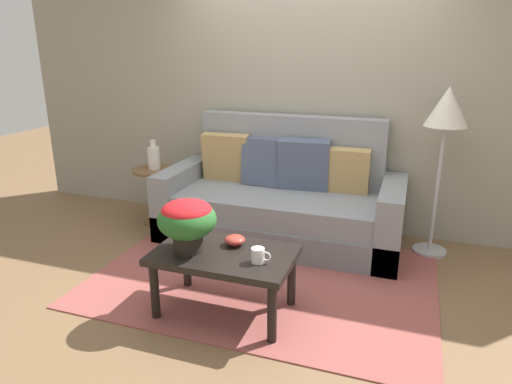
{
  "coord_description": "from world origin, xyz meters",
  "views": [
    {
      "loc": [
        1.03,
        -3.19,
        1.8
      ],
      "look_at": [
        -0.1,
        0.07,
        0.69
      ],
      "focal_mm": 32.12,
      "sensor_mm": 36.0,
      "label": 1
    }
  ],
  "objects_px": {
    "snack_bowl": "(235,240)",
    "table_vase": "(154,157)",
    "couch": "(281,202)",
    "coffee_table": "(224,261)",
    "floor_lamp": "(446,118)",
    "potted_plant": "(187,219)",
    "coffee_mug": "(258,255)",
    "side_table": "(155,186)"
  },
  "relations": [
    {
      "from": "floor_lamp",
      "to": "coffee_table",
      "type": "bearing_deg",
      "value": -132.46
    },
    {
      "from": "table_vase",
      "to": "potted_plant",
      "type": "bearing_deg",
      "value": -51.75
    },
    {
      "from": "coffee_mug",
      "to": "potted_plant",
      "type": "bearing_deg",
      "value": 178.99
    },
    {
      "from": "coffee_mug",
      "to": "table_vase",
      "type": "xyz_separation_m",
      "value": [
        -1.6,
        1.4,
        0.2
      ]
    },
    {
      "from": "side_table",
      "to": "floor_lamp",
      "type": "xyz_separation_m",
      "value": [
        2.72,
        0.18,
        0.82
      ]
    },
    {
      "from": "potted_plant",
      "to": "snack_bowl",
      "type": "xyz_separation_m",
      "value": [
        0.27,
        0.19,
        -0.19
      ]
    },
    {
      "from": "couch",
      "to": "snack_bowl",
      "type": "height_order",
      "value": "couch"
    },
    {
      "from": "couch",
      "to": "side_table",
      "type": "bearing_deg",
      "value": -176.96
    },
    {
      "from": "snack_bowl",
      "to": "table_vase",
      "type": "height_order",
      "value": "table_vase"
    },
    {
      "from": "coffee_table",
      "to": "snack_bowl",
      "type": "relative_size",
      "value": 6.58
    },
    {
      "from": "coffee_mug",
      "to": "table_vase",
      "type": "height_order",
      "value": "table_vase"
    },
    {
      "from": "side_table",
      "to": "potted_plant",
      "type": "distance_m",
      "value": 1.79
    },
    {
      "from": "couch",
      "to": "snack_bowl",
      "type": "distance_m",
      "value": 1.28
    },
    {
      "from": "floor_lamp",
      "to": "snack_bowl",
      "type": "bearing_deg",
      "value": -134.4
    },
    {
      "from": "floor_lamp",
      "to": "side_table",
      "type": "bearing_deg",
      "value": -176.27
    },
    {
      "from": "potted_plant",
      "to": "coffee_mug",
      "type": "xyz_separation_m",
      "value": [
        0.51,
        -0.01,
        -0.18
      ]
    },
    {
      "from": "couch",
      "to": "side_table",
      "type": "xyz_separation_m",
      "value": [
        -1.34,
        -0.07,
        0.04
      ]
    },
    {
      "from": "floor_lamp",
      "to": "coffee_mug",
      "type": "distance_m",
      "value": 2.05
    },
    {
      "from": "couch",
      "to": "coffee_mug",
      "type": "bearing_deg",
      "value": -79.6
    },
    {
      "from": "snack_bowl",
      "to": "coffee_table",
      "type": "bearing_deg",
      "value": -102.49
    },
    {
      "from": "coffee_table",
      "to": "coffee_mug",
      "type": "xyz_separation_m",
      "value": [
        0.27,
        -0.07,
        0.12
      ]
    },
    {
      "from": "coffee_table",
      "to": "potted_plant",
      "type": "xyz_separation_m",
      "value": [
        -0.24,
        -0.06,
        0.3
      ]
    },
    {
      "from": "side_table",
      "to": "coffee_mug",
      "type": "xyz_separation_m",
      "value": [
        1.61,
        -1.4,
        0.1
      ]
    },
    {
      "from": "floor_lamp",
      "to": "potted_plant",
      "type": "bearing_deg",
      "value": -135.88
    },
    {
      "from": "couch",
      "to": "coffee_table",
      "type": "xyz_separation_m",
      "value": [
        -0.0,
        -1.4,
        0.03
      ]
    },
    {
      "from": "side_table",
      "to": "floor_lamp",
      "type": "distance_m",
      "value": 2.84
    },
    {
      "from": "potted_plant",
      "to": "snack_bowl",
      "type": "bearing_deg",
      "value": 35.32
    },
    {
      "from": "side_table",
      "to": "couch",
      "type": "bearing_deg",
      "value": 3.04
    },
    {
      "from": "couch",
      "to": "coffee_table",
      "type": "distance_m",
      "value": 1.4
    },
    {
      "from": "floor_lamp",
      "to": "coffee_mug",
      "type": "height_order",
      "value": "floor_lamp"
    },
    {
      "from": "potted_plant",
      "to": "couch",
      "type": "bearing_deg",
      "value": 80.74
    },
    {
      "from": "couch",
      "to": "potted_plant",
      "type": "distance_m",
      "value": 1.51
    },
    {
      "from": "side_table",
      "to": "coffee_table",
      "type": "bearing_deg",
      "value": -44.77
    },
    {
      "from": "couch",
      "to": "side_table",
      "type": "relative_size",
      "value": 3.81
    },
    {
      "from": "couch",
      "to": "coffee_mug",
      "type": "xyz_separation_m",
      "value": [
        0.27,
        -1.47,
        0.15
      ]
    },
    {
      "from": "potted_plant",
      "to": "coffee_mug",
      "type": "height_order",
      "value": "potted_plant"
    },
    {
      "from": "side_table",
      "to": "table_vase",
      "type": "distance_m",
      "value": 0.3
    },
    {
      "from": "couch",
      "to": "potted_plant",
      "type": "height_order",
      "value": "couch"
    },
    {
      "from": "couch",
      "to": "table_vase",
      "type": "height_order",
      "value": "couch"
    },
    {
      "from": "coffee_table",
      "to": "side_table",
      "type": "distance_m",
      "value": 1.89
    },
    {
      "from": "side_table",
      "to": "snack_bowl",
      "type": "height_order",
      "value": "side_table"
    },
    {
      "from": "snack_bowl",
      "to": "floor_lamp",
      "type": "bearing_deg",
      "value": 45.6
    }
  ]
}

